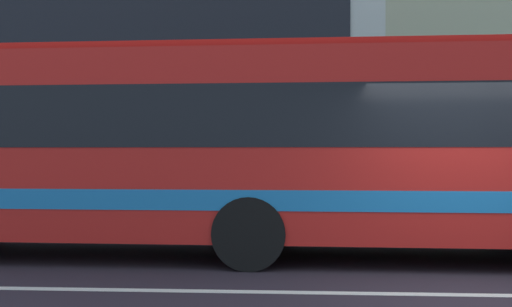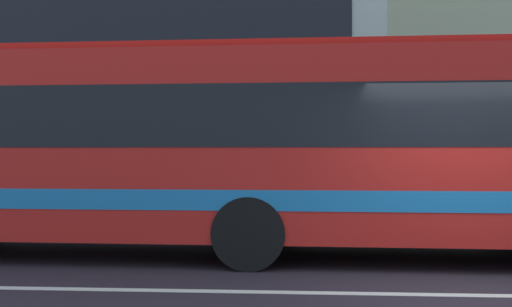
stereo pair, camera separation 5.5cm
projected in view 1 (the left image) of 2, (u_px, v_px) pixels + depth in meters
The scene contains 4 objects.
ground_plane at pixel (491, 295), 7.07m from camera, with size 160.00×160.00×0.00m, color #2A222B.
lane_centre_line at pixel (491, 295), 7.07m from camera, with size 60.00×0.16×0.01m, color silver.
apartment_block_left at pixel (44, 67), 22.82m from camera, with size 22.82×11.14×9.35m.
transit_bus at pixel (207, 143), 9.81m from camera, with size 12.43×2.94×3.16m.
Camera 1 is at (-2.15, -7.22, 1.59)m, focal length 44.56 mm.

